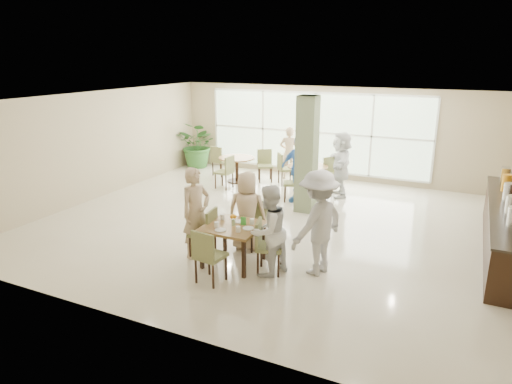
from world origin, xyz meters
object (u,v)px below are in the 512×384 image
at_px(round_table_right, 308,172).
at_px(potted_plant, 199,145).
at_px(teen_left, 196,213).
at_px(teen_far, 247,211).
at_px(teen_right, 269,231).
at_px(teen_standing, 318,223).
at_px(adult_b, 341,164).
at_px(buffet_counter, 505,225).
at_px(adult_a, 298,169).
at_px(main_table, 233,230).
at_px(adult_standing, 289,153).
at_px(round_table_left, 237,163).

distance_m(round_table_right, potted_plant, 4.48).
bearing_deg(teen_left, teen_far, -24.85).
height_order(teen_right, teen_standing, teen_standing).
xyz_separation_m(teen_far, adult_b, (0.69, 4.25, 0.10)).
bearing_deg(buffet_counter, adult_a, 164.82).
distance_m(main_table, teen_right, 0.75).
bearing_deg(adult_b, potted_plant, -121.95).
xyz_separation_m(potted_plant, teen_far, (4.55, -5.42, 0.01)).
distance_m(teen_far, adult_b, 4.31).
relative_size(potted_plant, adult_standing, 0.96).
xyz_separation_m(buffet_counter, adult_a, (-4.71, 1.28, 0.32)).
distance_m(teen_left, teen_right, 1.53).
distance_m(teen_left, teen_standing, 2.29).
bearing_deg(buffet_counter, adult_b, 149.61).
distance_m(round_table_right, teen_far, 4.23).
relative_size(teen_far, teen_standing, 0.85).
distance_m(buffet_counter, adult_standing, 6.68).
distance_m(buffet_counter, teen_standing, 3.85).
distance_m(teen_far, adult_a, 3.27).
bearing_deg(round_table_left, buffet_counter, -18.44).
distance_m(main_table, teen_standing, 1.53).
bearing_deg(potted_plant, adult_b, -12.53).
distance_m(teen_standing, adult_b, 4.73).
height_order(potted_plant, teen_far, teen_far).
bearing_deg(round_table_right, potted_plant, 164.51).
bearing_deg(adult_standing, teen_left, 79.62).
bearing_deg(round_table_left, teen_far, -59.89).
distance_m(main_table, teen_left, 0.82).
bearing_deg(round_table_left, teen_left, -70.28).
bearing_deg(buffet_counter, main_table, -148.73).
bearing_deg(teen_standing, main_table, -56.91).
bearing_deg(teen_far, potted_plant, -63.45).
relative_size(main_table, teen_far, 0.64).
height_order(round_table_left, teen_far, teen_far).
bearing_deg(main_table, adult_a, 93.52).
xyz_separation_m(teen_far, teen_standing, (1.56, -0.40, 0.14)).
xyz_separation_m(round_table_right, teen_left, (-0.47, -4.94, 0.29)).
distance_m(main_table, adult_b, 5.02).
distance_m(teen_far, teen_right, 1.16).
bearing_deg(adult_b, round_table_right, -107.47).
relative_size(round_table_right, adult_b, 0.64).
relative_size(round_table_right, potted_plant, 0.72).
distance_m(teen_right, adult_a, 4.20).
distance_m(round_table_right, teen_standing, 4.97).
bearing_deg(teen_right, teen_far, -116.23).
xyz_separation_m(main_table, adult_standing, (-1.31, 6.04, 0.15)).
relative_size(buffet_counter, teen_far, 2.99).
height_order(teen_left, teen_far, teen_left).
height_order(round_table_left, potted_plant, potted_plant).
relative_size(teen_right, adult_b, 0.92).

